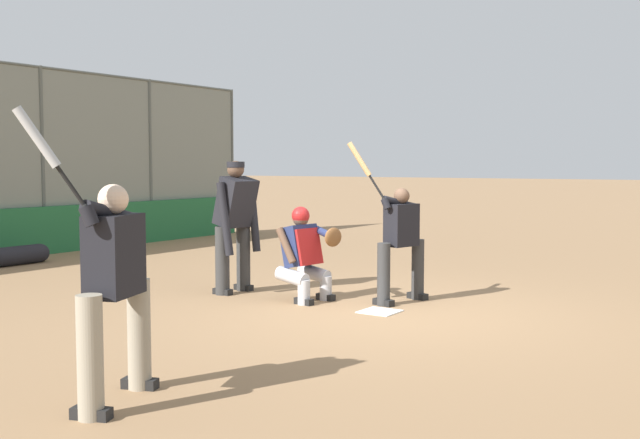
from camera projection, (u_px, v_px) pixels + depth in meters
The scene contains 7 objects.
ground_plane at pixel (380, 312), 8.90m from camera, with size 160.00×160.00×0.00m, color #93704C.
home_plate_marker at pixel (380, 311), 8.90m from camera, with size 0.43×0.43×0.01m, color white.
batter_at_plate at pixel (400, 240), 9.46m from camera, with size 0.85×0.79×2.04m.
catcher_behind_plate at pixel (305, 252), 9.58m from camera, with size 0.66×0.80×1.21m.
umpire_home at pixel (235, 222), 10.15m from camera, with size 0.73×0.45×1.80m.
batter_on_deck at pixel (114, 285), 5.44m from camera, with size 1.12×0.56×2.15m.
equipment_bag_dugout_side at pixel (18, 255), 13.03m from camera, with size 1.21×0.33×0.33m.
Camera 1 is at (7.69, 4.32, 1.76)m, focal length 42.00 mm.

